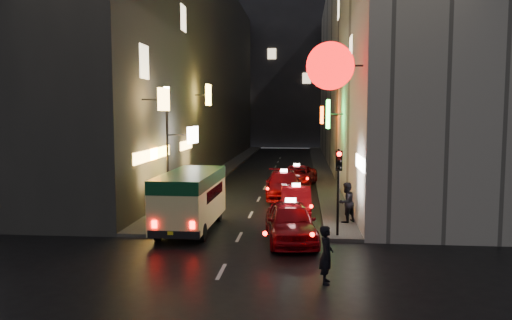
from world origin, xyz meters
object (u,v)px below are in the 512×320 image
(traffic_light, at_px, (339,173))
(lamp_post, at_px, (167,140))
(minibus, at_px, (191,194))
(pedestrian_crossing, at_px, (326,251))
(taxi_near, at_px, (290,219))

(traffic_light, height_order, lamp_post, lamp_post)
(traffic_light, relative_size, lamp_post, 0.56)
(lamp_post, bearing_deg, minibus, -60.66)
(minibus, xyz_separation_m, lamp_post, (-1.96, 3.48, 2.13))
(minibus, height_order, pedestrian_crossing, minibus)
(taxi_near, xyz_separation_m, lamp_post, (-6.31, 5.00, 2.81))
(minibus, xyz_separation_m, traffic_light, (6.24, -1.04, 1.09))
(minibus, relative_size, traffic_light, 1.69)
(taxi_near, relative_size, pedestrian_crossing, 3.03)
(minibus, distance_m, taxi_near, 4.66)
(pedestrian_crossing, xyz_separation_m, traffic_light, (0.70, 5.25, 1.69))
(minibus, xyz_separation_m, taxi_near, (4.35, -1.52, -0.68))
(pedestrian_crossing, bearing_deg, taxi_near, 16.79)
(traffic_light, bearing_deg, lamp_post, 151.09)
(traffic_light, bearing_deg, taxi_near, -165.96)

